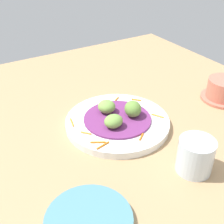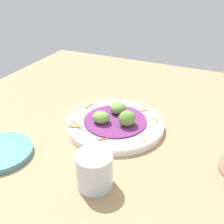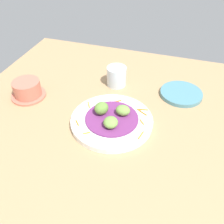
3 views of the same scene
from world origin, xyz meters
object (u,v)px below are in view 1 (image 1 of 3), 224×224
(side_plate_small, at_px, (89,221))
(water_glass, at_px, (195,156))
(main_plate, at_px, (118,122))
(guac_scoop_left, at_px, (114,121))
(guac_scoop_right, at_px, (107,107))
(guac_scoop_center, at_px, (133,109))
(terracotta_bowl, at_px, (224,90))

(side_plate_small, xyz_separation_m, water_glass, (0.00, -0.25, 0.03))
(main_plate, distance_m, side_plate_small, 0.31)
(guac_scoop_left, height_order, guac_scoop_right, same)
(guac_scoop_right, bearing_deg, side_plate_small, 144.21)
(guac_scoop_left, bearing_deg, side_plate_small, 139.15)
(guac_scoop_center, distance_m, side_plate_small, 0.33)
(guac_scoop_left, distance_m, guac_scoop_right, 0.07)
(guac_scoop_center, relative_size, water_glass, 0.64)
(water_glass, bearing_deg, guac_scoop_left, 22.58)
(guac_scoop_left, distance_m, water_glass, 0.21)
(guac_scoop_left, xyz_separation_m, water_glass, (-0.20, -0.08, -0.00))
(guac_scoop_center, distance_m, terracotta_bowl, 0.31)
(main_plate, bearing_deg, side_plate_small, 138.40)
(side_plate_small, bearing_deg, main_plate, -41.60)
(guac_scoop_right, bearing_deg, main_plate, -166.48)
(main_plate, bearing_deg, guac_scoop_right, 13.52)
(main_plate, height_order, water_glass, water_glass)
(guac_scoop_left, height_order, side_plate_small, guac_scoop_left)
(guac_scoop_right, xyz_separation_m, water_glass, (-0.26, -0.06, -0.00))
(side_plate_small, distance_m, terracotta_bowl, 0.58)
(side_plate_small, bearing_deg, guac_scoop_center, -48.13)
(guac_scoop_center, height_order, side_plate_small, guac_scoop_center)
(water_glass, bearing_deg, guac_scoop_center, 3.38)
(guac_scoop_left, distance_m, terracotta_bowl, 0.37)
(guac_scoop_center, bearing_deg, guac_scoop_left, 103.52)
(guac_scoop_center, height_order, terracotta_bowl, same)
(terracotta_bowl, bearing_deg, guac_scoop_right, 76.20)
(guac_scoop_center, height_order, guac_scoop_right, guac_scoop_center)
(terracotta_bowl, bearing_deg, water_glass, 121.13)
(guac_scoop_left, distance_m, side_plate_small, 0.27)
(guac_scoop_left, distance_m, guac_scoop_center, 0.07)
(guac_scoop_right, distance_m, side_plate_small, 0.33)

